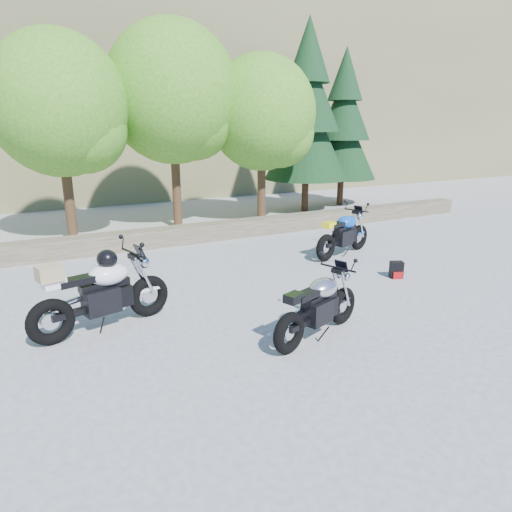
{
  "coord_description": "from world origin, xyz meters",
  "views": [
    {
      "loc": [
        -3.85,
        -6.63,
        3.2
      ],
      "look_at": [
        0.2,
        1.0,
        0.75
      ],
      "focal_mm": 32.0,
      "sensor_mm": 36.0,
      "label": 1
    }
  ],
  "objects_px": {
    "blue_bike": "(344,234)",
    "white_bike": "(101,292)",
    "backpack": "(396,270)",
    "silver_bike": "(319,307)"
  },
  "relations": [
    {
      "from": "blue_bike",
      "to": "silver_bike",
      "type": "bearing_deg",
      "value": -151.42
    },
    {
      "from": "silver_bike",
      "to": "white_bike",
      "type": "relative_size",
      "value": 0.85
    },
    {
      "from": "blue_bike",
      "to": "backpack",
      "type": "relative_size",
      "value": 5.93
    },
    {
      "from": "blue_bike",
      "to": "white_bike",
      "type": "bearing_deg",
      "value": 177.09
    },
    {
      "from": "silver_bike",
      "to": "backpack",
      "type": "distance_m",
      "value": 3.64
    },
    {
      "from": "blue_bike",
      "to": "backpack",
      "type": "distance_m",
      "value": 2.06
    },
    {
      "from": "silver_bike",
      "to": "white_bike",
      "type": "height_order",
      "value": "white_bike"
    },
    {
      "from": "white_bike",
      "to": "backpack",
      "type": "xyz_separation_m",
      "value": [
        6.18,
        -0.27,
        -0.47
      ]
    },
    {
      "from": "white_bike",
      "to": "backpack",
      "type": "height_order",
      "value": "white_bike"
    },
    {
      "from": "white_bike",
      "to": "blue_bike",
      "type": "bearing_deg",
      "value": 1.8
    }
  ]
}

